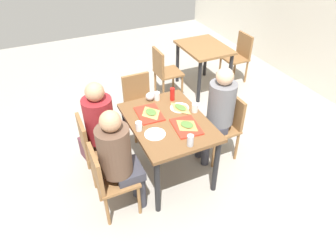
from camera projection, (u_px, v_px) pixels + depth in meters
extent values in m
cube|color=#9E998E|center=(168.00, 171.00, 3.81)|extent=(10.00, 10.00, 0.02)
cube|color=brown|center=(168.00, 122.00, 3.36)|extent=(1.11, 0.82, 0.04)
cylinder|color=black|center=(126.00, 133.00, 3.83)|extent=(0.06, 0.06, 0.73)
cylinder|color=black|center=(157.00, 187.00, 3.11)|extent=(0.06, 0.06, 0.73)
cylinder|color=black|center=(176.00, 119.00, 4.07)|extent=(0.06, 0.06, 0.73)
cylinder|color=black|center=(216.00, 166.00, 3.35)|extent=(0.06, 0.06, 0.73)
cube|color=olive|center=(102.00, 147.00, 3.51)|extent=(0.40, 0.40, 0.03)
cube|color=olive|center=(83.00, 136.00, 3.32)|extent=(0.38, 0.04, 0.40)
cylinder|color=olive|center=(114.00, 148.00, 3.82)|extent=(0.04, 0.04, 0.42)
cylinder|color=olive|center=(122.00, 166.00, 3.58)|extent=(0.04, 0.04, 0.42)
cylinder|color=olive|center=(87.00, 156.00, 3.71)|extent=(0.04, 0.04, 0.42)
cylinder|color=olive|center=(94.00, 175.00, 3.46)|extent=(0.04, 0.04, 0.42)
cube|color=olive|center=(116.00, 179.00, 3.11)|extent=(0.40, 0.40, 0.03)
cube|color=olive|center=(96.00, 169.00, 2.92)|extent=(0.38, 0.04, 0.40)
cylinder|color=olive|center=(128.00, 178.00, 3.42)|extent=(0.04, 0.04, 0.42)
cylinder|color=olive|center=(139.00, 200.00, 3.18)|extent=(0.04, 0.04, 0.42)
cylinder|color=olive|center=(99.00, 188.00, 3.31)|extent=(0.04, 0.04, 0.42)
cylinder|color=olive|center=(107.00, 211.00, 3.06)|extent=(0.04, 0.04, 0.42)
cube|color=olive|center=(220.00, 128.00, 3.79)|extent=(0.40, 0.40, 0.03)
cube|color=olive|center=(234.00, 111.00, 3.72)|extent=(0.38, 0.04, 0.40)
cylinder|color=olive|center=(214.00, 154.00, 3.74)|extent=(0.04, 0.04, 0.42)
cylinder|color=olive|center=(200.00, 138.00, 3.99)|extent=(0.04, 0.04, 0.42)
cylinder|color=olive|center=(237.00, 146.00, 3.86)|extent=(0.04, 0.04, 0.42)
cylinder|color=olive|center=(222.00, 131.00, 4.10)|extent=(0.04, 0.04, 0.42)
cube|color=olive|center=(142.00, 107.00, 4.17)|extent=(0.40, 0.40, 0.03)
cube|color=olive|center=(136.00, 88.00, 4.17)|extent=(0.04, 0.38, 0.40)
cylinder|color=olive|center=(158.00, 124.00, 4.24)|extent=(0.04, 0.04, 0.42)
cylinder|color=olive|center=(135.00, 130.00, 4.12)|extent=(0.04, 0.04, 0.42)
cylinder|color=olive|center=(149.00, 112.00, 4.48)|extent=(0.04, 0.04, 0.42)
cylinder|color=olive|center=(127.00, 117.00, 4.37)|extent=(0.04, 0.04, 0.42)
cylinder|color=#383842|center=(121.00, 151.00, 3.77)|extent=(0.10, 0.10, 0.45)
cylinder|color=#383842|center=(125.00, 159.00, 3.66)|extent=(0.10, 0.10, 0.45)
cube|color=#383842|center=(112.00, 139.00, 3.51)|extent=(0.32, 0.28, 0.10)
cylinder|color=maroon|center=(99.00, 120.00, 3.29)|extent=(0.32, 0.32, 0.52)
sphere|color=tan|center=(95.00, 92.00, 3.08)|extent=(0.20, 0.20, 0.20)
cylinder|color=#383842|center=(136.00, 181.00, 3.37)|extent=(0.10, 0.10, 0.45)
cylinder|color=#383842|center=(141.00, 191.00, 3.25)|extent=(0.10, 0.10, 0.45)
cube|color=#383842|center=(128.00, 171.00, 3.11)|extent=(0.32, 0.28, 0.10)
cylinder|color=brown|center=(114.00, 151.00, 2.89)|extent=(0.32, 0.32, 0.52)
sphere|color=tan|center=(110.00, 121.00, 2.68)|extent=(0.20, 0.20, 0.20)
cylinder|color=#383842|center=(206.00, 150.00, 3.78)|extent=(0.10, 0.10, 0.45)
cylinder|color=#383842|center=(199.00, 143.00, 3.89)|extent=(0.10, 0.10, 0.45)
cube|color=#383842|center=(211.00, 127.00, 3.71)|extent=(0.32, 0.28, 0.10)
cylinder|color=slate|center=(222.00, 103.00, 3.56)|extent=(0.32, 0.32, 0.52)
sphere|color=#DBAD89|center=(225.00, 76.00, 3.35)|extent=(0.20, 0.20, 0.20)
cube|color=red|center=(149.00, 114.00, 3.43)|extent=(0.37, 0.28, 0.02)
cube|color=red|center=(186.00, 127.00, 3.24)|extent=(0.38, 0.29, 0.02)
cylinder|color=white|center=(180.00, 108.00, 3.54)|extent=(0.22, 0.22, 0.01)
cylinder|color=white|center=(155.00, 134.00, 3.14)|extent=(0.22, 0.22, 0.01)
pyramid|color=tan|center=(151.00, 113.00, 3.43)|extent=(0.23, 0.17, 0.01)
ellipsoid|color=#4C7233|center=(151.00, 112.00, 3.42)|extent=(0.16, 0.12, 0.01)
pyramid|color=#C68C47|center=(187.00, 125.00, 3.24)|extent=(0.26, 0.24, 0.01)
ellipsoid|color=#4C7233|center=(187.00, 124.00, 3.23)|extent=(0.18, 0.17, 0.01)
pyramid|color=tan|center=(180.00, 108.00, 3.52)|extent=(0.27, 0.20, 0.01)
ellipsoid|color=#4C7233|center=(180.00, 107.00, 3.51)|extent=(0.19, 0.14, 0.01)
cylinder|color=white|center=(195.00, 108.00, 3.45)|extent=(0.07, 0.07, 0.10)
cylinder|color=white|center=(139.00, 126.00, 3.18)|extent=(0.07, 0.07, 0.10)
cylinder|color=white|center=(157.00, 96.00, 3.66)|extent=(0.07, 0.07, 0.10)
cylinder|color=#B7BCC6|center=(190.00, 141.00, 2.97)|extent=(0.07, 0.07, 0.12)
cylinder|color=red|center=(172.00, 94.00, 3.63)|extent=(0.06, 0.06, 0.16)
sphere|color=silver|center=(150.00, 96.00, 3.65)|extent=(0.10, 0.10, 0.10)
cube|color=#592D38|center=(90.00, 150.00, 3.91)|extent=(0.35, 0.22, 0.28)
cube|color=olive|center=(204.00, 47.00, 5.02)|extent=(0.90, 0.70, 0.04)
cylinder|color=black|center=(178.00, 63.00, 5.44)|extent=(0.06, 0.06, 0.73)
cylinder|color=black|center=(199.00, 82.00, 4.87)|extent=(0.06, 0.06, 0.73)
cylinder|color=black|center=(206.00, 57.00, 5.63)|extent=(0.06, 0.06, 0.73)
cylinder|color=black|center=(230.00, 75.00, 5.07)|extent=(0.06, 0.06, 0.73)
cube|color=olive|center=(169.00, 73.00, 4.99)|extent=(0.40, 0.40, 0.03)
cube|color=olive|center=(158.00, 62.00, 4.80)|extent=(0.38, 0.04, 0.40)
cylinder|color=olive|center=(173.00, 78.00, 5.31)|extent=(0.04, 0.04, 0.42)
cylinder|color=olive|center=(182.00, 87.00, 5.06)|extent=(0.04, 0.04, 0.42)
cylinder|color=olive|center=(155.00, 82.00, 5.19)|extent=(0.04, 0.04, 0.42)
cylinder|color=olive|center=(163.00, 91.00, 4.95)|extent=(0.04, 0.04, 0.42)
cube|color=olive|center=(234.00, 58.00, 5.43)|extent=(0.40, 0.40, 0.03)
cube|color=olive|center=(245.00, 45.00, 5.36)|extent=(0.38, 0.04, 0.40)
cylinder|color=olive|center=(230.00, 76.00, 5.39)|extent=(0.04, 0.04, 0.42)
cylinder|color=olive|center=(220.00, 68.00, 5.63)|extent=(0.04, 0.04, 0.42)
cylinder|color=olive|center=(246.00, 72.00, 5.50)|extent=(0.04, 0.04, 0.42)
cylinder|color=olive|center=(235.00, 64.00, 5.75)|extent=(0.04, 0.04, 0.42)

